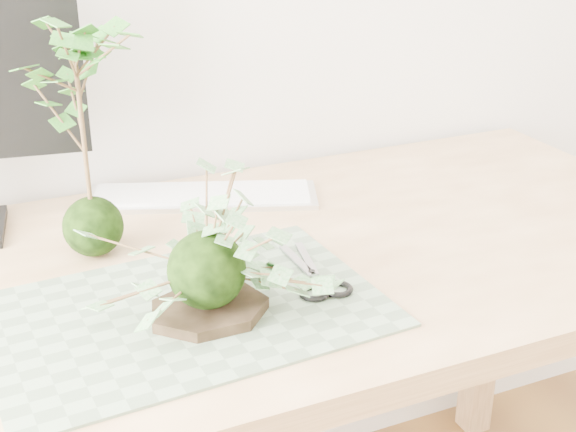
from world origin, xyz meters
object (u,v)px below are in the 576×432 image
object	(u,v)px
ivy_kokedama	(205,236)
keyboard	(202,196)
desk	(218,317)
maple_kokedama	(77,82)

from	to	relation	value
ivy_kokedama	keyboard	distance (m)	0.41
desk	maple_kokedama	size ratio (longest dim) A/B	4.33
maple_kokedama	ivy_kokedama	bearing A→B (deg)	-68.68
desk	keyboard	world-z (taller)	keyboard
ivy_kokedama	desk	bearing A→B (deg)	67.12
desk	maple_kokedama	distance (m)	0.39
desk	maple_kokedama	xyz separation A→B (m)	(-0.15, 0.11, 0.35)
ivy_kokedama	keyboard	size ratio (longest dim) A/B	0.86
maple_kokedama	keyboard	xyz separation A→B (m)	(0.21, 0.13, -0.25)
desk	maple_kokedama	bearing A→B (deg)	144.86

